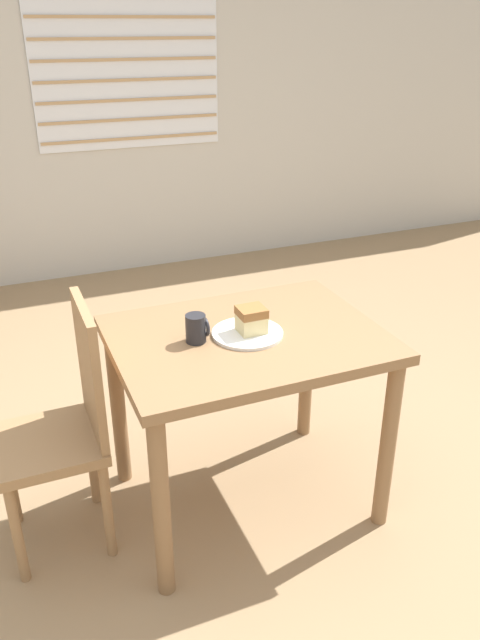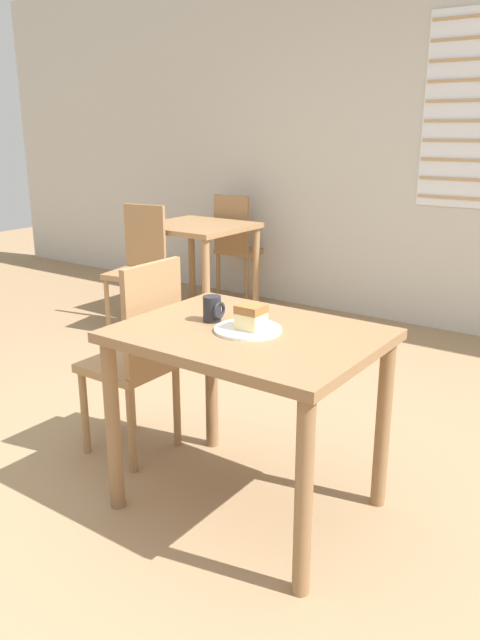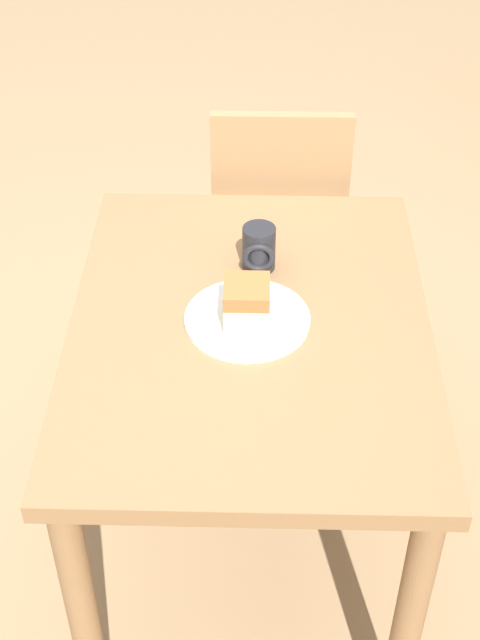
{
  "view_description": "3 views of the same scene",
  "coord_description": "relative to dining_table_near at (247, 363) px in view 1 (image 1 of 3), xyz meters",
  "views": [
    {
      "loc": [
        -0.71,
        -1.64,
        1.77
      ],
      "look_at": [
        0.05,
        0.19,
        0.82
      ],
      "focal_mm": 35.0,
      "sensor_mm": 36.0,
      "label": 1
    },
    {
      "loc": [
        1.35,
        -1.65,
        1.49
      ],
      "look_at": [
        0.05,
        0.19,
        0.8
      ],
      "focal_mm": 35.0,
      "sensor_mm": 36.0,
      "label": 2
    },
    {
      "loc": [
        1.47,
        0.21,
        1.93
      ],
      "look_at": [
        0.14,
        0.18,
        0.81
      ],
      "focal_mm": 50.0,
      "sensor_mm": 36.0,
      "label": 3
    }
  ],
  "objects": [
    {
      "name": "wall_back",
      "position": [
        -0.07,
        2.83,
        0.77
      ],
      "size": [
        10.0,
        0.1,
        2.8
      ],
      "color": "beige",
      "rests_on": "ground_plane"
    },
    {
      "name": "dining_table_near",
      "position": [
        0.0,
        0.0,
        0.0
      ],
      "size": [
        0.97,
        0.74,
        0.76
      ],
      "color": "olive",
      "rests_on": "ground_plane"
    },
    {
      "name": "cake_slice",
      "position": [
        0.01,
        -0.01,
        0.18
      ],
      "size": [
        0.1,
        0.09,
        0.09
      ],
      "color": "beige",
      "rests_on": "plate"
    },
    {
      "name": "ground_plane",
      "position": [
        -0.08,
        -0.2,
        -0.64
      ],
      "size": [
        14.0,
        14.0,
        0.0
      ],
      "primitive_type": "plane",
      "color": "#997A56"
    },
    {
      "name": "chair_near_window",
      "position": [
        -0.66,
        0.07,
        -0.14
      ],
      "size": [
        0.37,
        0.37,
        0.94
      ],
      "rotation": [
        0.0,
        0.0,
        -1.57
      ],
      "color": "#9E754C",
      "rests_on": "ground_plane"
    },
    {
      "name": "plate",
      "position": [
        -0.0,
        -0.01,
        0.13
      ],
      "size": [
        0.26,
        0.26,
        0.01
      ],
      "color": "white",
      "rests_on": "dining_table_near"
    },
    {
      "name": "coffee_mug",
      "position": [
        -0.18,
        0.02,
        0.17
      ],
      "size": [
        0.08,
        0.07,
        0.1
      ],
      "color": "#232328",
      "rests_on": "dining_table_near"
    }
  ]
}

